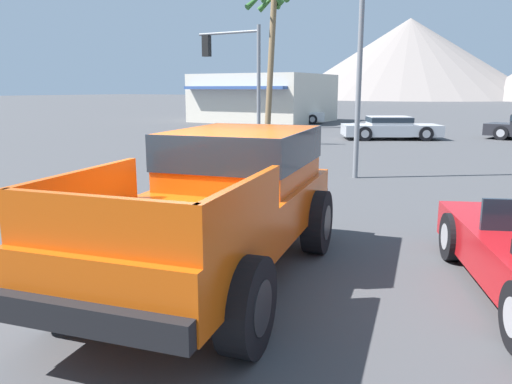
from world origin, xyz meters
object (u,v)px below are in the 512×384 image
Objects in this scene: street_lamp_post at (362,6)px; parked_car_silver at (390,127)px; orange_pickup_truck at (226,194)px; parked_car_white at (292,114)px; palm_tree_tall at (269,22)px; traffic_light_main at (234,63)px.

parked_car_silver is at bearing 100.70° from street_lamp_post.
parked_car_silver is (-3.01, 18.89, -0.49)m from orange_pickup_truck.
parked_car_white is (-12.07, 26.61, -0.44)m from orange_pickup_truck.
palm_tree_tall is (-11.29, 21.75, 5.21)m from orange_pickup_truck.
orange_pickup_truck is 16.03m from traffic_light_main.
palm_tree_tall reaches higher than parked_car_white.
street_lamp_post is (2.10, -11.12, 3.92)m from parked_car_silver.
palm_tree_tall is at bearing -138.21° from parked_car_silver.
parked_car_silver is 8.24m from traffic_light_main.
parked_car_white is 13.98m from traffic_light_main.
orange_pickup_truck is at bearing -62.57° from palm_tree_tall.
street_lamp_post is (-0.91, 7.77, 3.42)m from orange_pickup_truck.
street_lamp_post reaches higher than orange_pickup_truck.
parked_car_silver is 10.46m from palm_tree_tall.
parked_car_white is (-9.06, 7.72, 0.05)m from parked_car_silver.
parked_car_white is at bearing 120.65° from street_lamp_post.
parked_car_silver is at bearing -19.06° from palm_tree_tall.
palm_tree_tall is at bearing 106.02° from orange_pickup_truck.
parked_car_white is at bearing -159.57° from parked_car_silver.
palm_tree_tall is (-10.38, 13.98, 1.79)m from street_lamp_post.
traffic_light_main is 0.59× the size of palm_tree_tall.
traffic_light_main is at bearing 110.74° from orange_pickup_truck.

